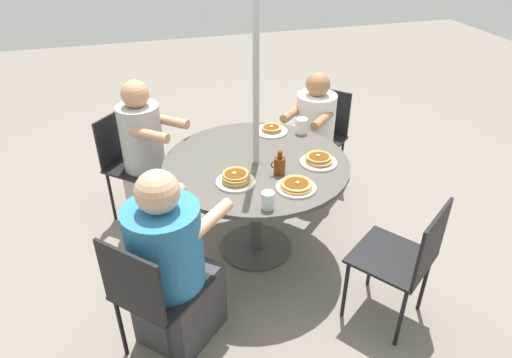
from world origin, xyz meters
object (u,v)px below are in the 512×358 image
at_px(patio_chair_north, 321,132).
at_px(drinking_glass_a, 268,200).
at_px(diner_south, 172,270).
at_px(patio_chair_west, 406,257).
at_px(patio_table, 256,176).
at_px(diner_east, 147,159).
at_px(pancake_plate_b, 296,186).
at_px(pancake_plate_c, 319,160).
at_px(diner_north, 313,141).
at_px(pancake_plate_d, 271,130).
at_px(patio_chair_south, 151,291).
at_px(pancake_plate_a, 236,179).
at_px(coffee_cup, 302,126).
at_px(syrup_bottle, 279,165).
at_px(patio_chair_east, 130,159).

bearing_deg(patio_chair_north, drinking_glass_a, 102.44).
height_order(diner_south, patio_chair_west, diner_south).
bearing_deg(patio_table, diner_east, -41.16).
distance_m(patio_chair_north, pancake_plate_b, 1.31).
height_order(pancake_plate_c, drinking_glass_a, drinking_glass_a).
height_order(diner_north, patio_chair_west, diner_north).
bearing_deg(pancake_plate_d, patio_chair_west, 107.35).
height_order(diner_east, pancake_plate_d, diner_east).
relative_size(patio_chair_south, pancake_plate_d, 3.50).
xyz_separation_m(patio_table, pancake_plate_b, (-0.14, 0.38, 0.13)).
bearing_deg(pancake_plate_a, patio_chair_west, 141.27).
bearing_deg(patio_chair_north, diner_north, 90.00).
relative_size(diner_north, coffee_cup, 9.54).
height_order(patio_chair_south, pancake_plate_a, patio_chair_south).
bearing_deg(pancake_plate_d, patio_chair_north, -148.97).
bearing_deg(pancake_plate_c, pancake_plate_a, 8.44).
bearing_deg(pancake_plate_d, drinking_glass_a, 71.37).
bearing_deg(pancake_plate_c, diner_east, -34.28).
bearing_deg(pancake_plate_c, diner_south, 25.68).
xyz_separation_m(patio_chair_south, pancake_plate_d, (-1.00, -1.15, 0.25)).
height_order(patio_chair_west, syrup_bottle, syrup_bottle).
xyz_separation_m(pancake_plate_a, drinking_glass_a, (-0.11, 0.30, 0.02)).
relative_size(patio_table, pancake_plate_d, 5.09).
xyz_separation_m(patio_table, patio_chair_south, (0.77, 0.75, -0.12)).
bearing_deg(pancake_plate_b, patio_chair_east, -48.75).
bearing_deg(pancake_plate_a, coffee_cup, -139.19).
xyz_separation_m(syrup_bottle, drinking_glass_a, (0.18, 0.33, -0.01)).
distance_m(patio_chair_east, pancake_plate_a, 1.14).
bearing_deg(patio_chair_north, coffee_cup, 96.58).
height_order(diner_south, pancake_plate_a, diner_south).
height_order(diner_north, coffee_cup, diner_north).
xyz_separation_m(diner_north, pancake_plate_c, (0.28, 0.75, 0.27)).
height_order(patio_table, pancake_plate_b, pancake_plate_b).
xyz_separation_m(patio_chair_north, coffee_cup, (0.35, 0.41, 0.29)).
bearing_deg(syrup_bottle, patio_chair_north, -126.83).
height_order(patio_chair_south, pancake_plate_c, patio_chair_south).
height_order(diner_north, pancake_plate_d, diner_north).
bearing_deg(diner_east, pancake_plate_b, 81.44).
distance_m(pancake_plate_a, pancake_plate_c, 0.58).
bearing_deg(diner_south, patio_table, 90.00).
relative_size(patio_chair_south, syrup_bottle, 5.30).
relative_size(patio_chair_west, syrup_bottle, 5.30).
xyz_separation_m(patio_chair_south, diner_south, (-0.12, -0.12, 0.01)).
relative_size(patio_chair_east, patio_chair_south, 1.00).
xyz_separation_m(patio_chair_north, pancake_plate_c, (0.40, 0.86, 0.26)).
bearing_deg(diner_north, pancake_plate_a, 91.46).
bearing_deg(patio_chair_north, pancake_plate_c, 112.25).
relative_size(pancake_plate_d, drinking_glass_a, 2.39).
bearing_deg(patio_chair_north, pancake_plate_d, 78.11).
height_order(patio_chair_east, diner_south, diner_south).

